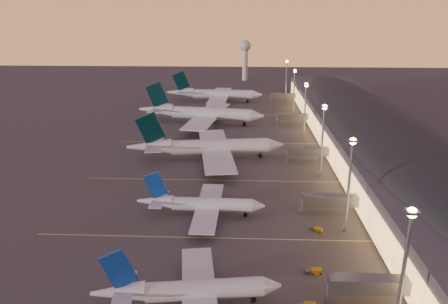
# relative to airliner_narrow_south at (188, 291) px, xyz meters

# --- Properties ---
(ground) EXTENTS (700.00, 700.00, 0.00)m
(ground) POSITION_rel_airliner_narrow_south_xyz_m (1.67, 32.22, -3.47)
(ground) COLOR #413E3C
(airliner_narrow_south) EXTENTS (37.57, 33.83, 13.42)m
(airliner_narrow_south) POSITION_rel_airliner_narrow_south_xyz_m (0.00, 0.00, 0.00)
(airliner_narrow_south) COLOR silver
(airliner_narrow_south) RESTS_ON ground
(airliner_narrow_north) EXTENTS (36.60, 32.61, 13.11)m
(airliner_narrow_north) POSITION_rel_airliner_narrow_south_xyz_m (-1.29, 40.14, -0.08)
(airliner_narrow_north) COLOR silver
(airliner_narrow_north) RESTS_ON ground
(airliner_wide_near) EXTENTS (61.16, 56.22, 19.58)m
(airliner_wide_near) POSITION_rel_airliner_narrow_south_xyz_m (-3.61, 89.09, 1.57)
(airliner_wide_near) COLOR silver
(airliner_wide_near) RESTS_ON ground
(airliner_wide_mid) EXTENTS (65.83, 60.62, 21.09)m
(airliner_wide_mid) POSITION_rel_airliner_narrow_south_xyz_m (-11.36, 145.12, 1.96)
(airliner_wide_mid) COLOR silver
(airliner_wide_mid) RESTS_ON ground
(airliner_wide_far) EXTENTS (60.78, 55.33, 19.46)m
(airliner_wide_far) POSITION_rel_airliner_narrow_south_xyz_m (-7.73, 200.83, 1.54)
(airliner_wide_far) COLOR silver
(airliner_wide_far) RESTS_ON ground
(terminal_building) EXTENTS (56.35, 255.00, 17.46)m
(terminal_building) POSITION_rel_airliner_narrow_south_xyz_m (63.51, 104.68, 5.31)
(terminal_building) COLOR #47474C
(terminal_building) RESTS_ON ground
(light_masts) EXTENTS (2.20, 217.20, 25.90)m
(light_masts) POSITION_rel_airliner_narrow_south_xyz_m (37.67, 97.22, 14.09)
(light_masts) COLOR gray
(light_masts) RESTS_ON ground
(radar_tower) EXTENTS (9.00, 9.00, 32.50)m
(radar_tower) POSITION_rel_airliner_narrow_south_xyz_m (11.67, 292.22, 18.40)
(radar_tower) COLOR silver
(radar_tower) RESTS_ON ground
(lane_markings) EXTENTS (90.00, 180.36, 0.00)m
(lane_markings) POSITION_rel_airliner_narrow_south_xyz_m (1.67, 72.22, -3.46)
(lane_markings) COLOR #D8C659
(lane_markings) RESTS_ON ground
(baggage_tug_c) EXTENTS (3.41, 2.76, 0.96)m
(baggage_tug_c) POSITION_rel_airliner_narrow_south_xyz_m (30.39, 32.29, -3.03)
(baggage_tug_c) COLOR #C98606
(baggage_tug_c) RESTS_ON ground
(baggage_tug_d) EXTENTS (3.68, 1.77, 1.07)m
(baggage_tug_d) POSITION_rel_airliner_narrow_south_xyz_m (26.70, 12.44, -2.98)
(baggage_tug_d) COLOR #C98606
(baggage_tug_d) RESTS_ON ground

